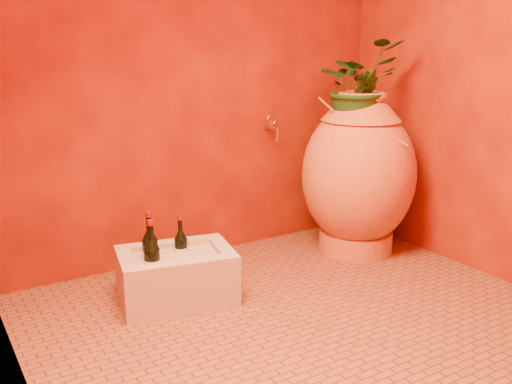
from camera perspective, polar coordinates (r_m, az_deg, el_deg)
floor at (r=2.91m, az=3.82°, el=-12.02°), size 2.50×2.50×0.00m
wall_back at (r=3.45m, az=-5.76°, el=13.76°), size 2.50×0.02×2.50m
wall_right at (r=3.48m, az=21.67°, el=12.82°), size 0.02×2.00×2.50m
amphora at (r=3.62m, az=10.21°, el=1.77°), size 0.91×0.91×1.02m
stone_basin at (r=3.02m, az=-7.96°, el=-8.40°), size 0.64×0.51×0.27m
wine_bottle_a at (r=3.03m, az=-7.50°, el=-5.75°), size 0.07×0.07×0.29m
wine_bottle_b at (r=2.96m, az=-10.52°, el=-6.03°), size 0.08×0.08×0.34m
wine_bottle_c at (r=2.84m, az=-10.34°, el=-6.96°), size 0.08×0.08×0.34m
wall_tap at (r=3.65m, az=1.66°, el=6.53°), size 0.07×0.15×0.17m
plant_main at (r=3.54m, az=10.16°, el=10.43°), size 0.52×0.46×0.55m
plant_side at (r=3.48m, az=10.24°, el=8.69°), size 0.28×0.27×0.40m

